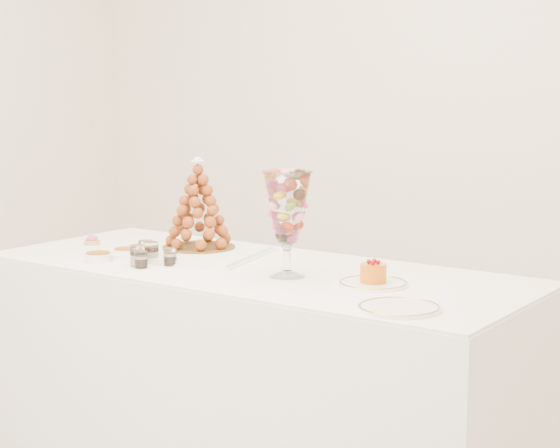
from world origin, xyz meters
The scene contains 15 objects.
buffet_table centered at (-0.02, 0.24, 0.39)m, with size 2.12×0.96×0.79m.
lace_tray centered at (-0.39, 0.30, 0.80)m, with size 0.58×0.43×0.02m, color white.
macaron_vase centered at (0.17, 0.16, 1.03)m, with size 0.17×0.17×0.37m.
cake_plate centered at (0.49, 0.19, 0.79)m, with size 0.23×0.23×0.01m, color white.
spare_plate centered at (0.71, -0.08, 0.79)m, with size 0.25×0.25×0.01m, color white.
pink_tart centered at (-0.85, 0.28, 0.81)m, with size 0.07×0.07×0.04m.
verrine_a centered at (-0.44, 0.13, 0.83)m, with size 0.06×0.06×0.08m, color white.
verrine_b centered at (-0.40, 0.11, 0.83)m, with size 0.06×0.06×0.08m, color white.
verrine_c centered at (-0.30, 0.10, 0.82)m, with size 0.05×0.05×0.07m, color white.
verrine_d centered at (-0.40, 0.03, 0.83)m, with size 0.06×0.06×0.08m, color white.
verrine_e centered at (-0.36, 0.01, 0.82)m, with size 0.05×0.05×0.06m, color white.
ramekin_back centered at (-0.56, 0.15, 0.80)m, with size 0.09×0.09×0.03m, color white.
ramekin_front centered at (-0.58, 0.02, 0.80)m, with size 0.10×0.10×0.03m, color white.
croquembouche centered at (-0.37, 0.37, 0.98)m, with size 0.29×0.29×0.36m.
mousse_cake centered at (0.49, 0.19, 0.83)m, with size 0.09×0.09×0.08m.
Camera 1 is at (1.84, -2.56, 1.46)m, focal length 60.00 mm.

